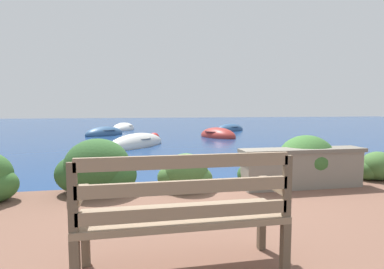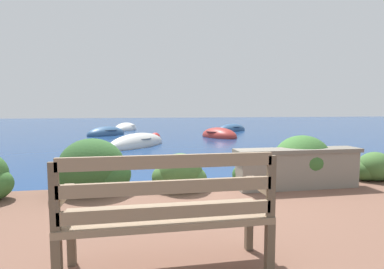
% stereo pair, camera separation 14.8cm
% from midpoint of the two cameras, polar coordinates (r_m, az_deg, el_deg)
% --- Properties ---
extents(ground_plane, '(80.00, 80.00, 0.00)m').
position_cam_midpoint_polar(ground_plane, '(5.10, 3.34, -11.54)').
color(ground_plane, navy).
extents(park_bench, '(1.54, 0.48, 0.93)m').
position_cam_midpoint_polar(park_bench, '(2.27, -2.77, -14.31)').
color(park_bench, brown).
rests_on(park_bench, patio_terrace).
extents(stone_wall, '(2.00, 0.39, 0.61)m').
position_cam_midpoint_polar(stone_wall, '(4.97, 20.24, -5.99)').
color(stone_wall, gray).
rests_on(stone_wall, patio_terrace).
extents(hedge_clump_left, '(1.17, 0.84, 0.80)m').
position_cam_midpoint_polar(hedge_clump_left, '(4.63, -17.82, -6.29)').
color(hedge_clump_left, '#2D5628').
rests_on(hedge_clump_left, patio_terrace).
extents(hedge_clump_centre, '(0.82, 0.59, 0.56)m').
position_cam_midpoint_polar(hedge_clump_centre, '(4.54, -1.43, -7.59)').
color(hedge_clump_centre, '#426B33').
rests_on(hedge_clump_centre, patio_terrace).
extents(hedge_clump_right, '(0.77, 0.56, 0.52)m').
position_cam_midpoint_polar(hedge_clump_right, '(4.89, 13.17, -6.99)').
color(hedge_clump_right, '#2D5628').
rests_on(hedge_clump_right, patio_terrace).
extents(hedge_clump_far_right, '(1.17, 0.84, 0.79)m').
position_cam_midpoint_polar(hedge_clump_far_right, '(5.26, 20.78, -5.04)').
color(hedge_clump_far_right, '#38662D').
rests_on(hedge_clump_far_right, patio_terrace).
extents(hedge_clump_extra, '(0.72, 0.52, 0.49)m').
position_cam_midpoint_polar(hedge_clump_extra, '(6.04, 32.00, -5.47)').
color(hedge_clump_extra, '#426B33').
rests_on(hedge_clump_extra, patio_terrace).
extents(rowboat_nearest, '(2.70, 3.11, 0.86)m').
position_cam_midpoint_polar(rowboat_nearest, '(11.65, -9.99, -1.83)').
color(rowboat_nearest, silver).
rests_on(rowboat_nearest, ground_plane).
extents(rowboat_mid, '(2.05, 2.61, 0.85)m').
position_cam_midpoint_polar(rowboat_mid, '(15.03, 5.46, -0.23)').
color(rowboat_mid, '#9E2D28').
rests_on(rowboat_mid, ground_plane).
extents(rowboat_far, '(2.47, 2.43, 0.81)m').
position_cam_midpoint_polar(rowboat_far, '(16.77, -15.78, 0.14)').
color(rowboat_far, '#2D517A').
rests_on(rowboat_far, ground_plane).
extents(rowboat_outer, '(2.53, 2.12, 0.78)m').
position_cam_midpoint_polar(rowboat_outer, '(19.26, 7.78, 0.89)').
color(rowboat_outer, '#2D517A').
rests_on(rowboat_outer, ground_plane).
extents(rowboat_distant, '(1.89, 2.98, 0.84)m').
position_cam_midpoint_polar(rowboat_distant, '(20.45, -12.30, 1.08)').
color(rowboat_distant, silver).
rests_on(rowboat_distant, ground_plane).
extents(mooring_buoy, '(0.52, 0.52, 0.47)m').
position_cam_midpoint_polar(mooring_buoy, '(13.96, -6.70, -0.61)').
color(mooring_buoy, red).
rests_on(mooring_buoy, ground_plane).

